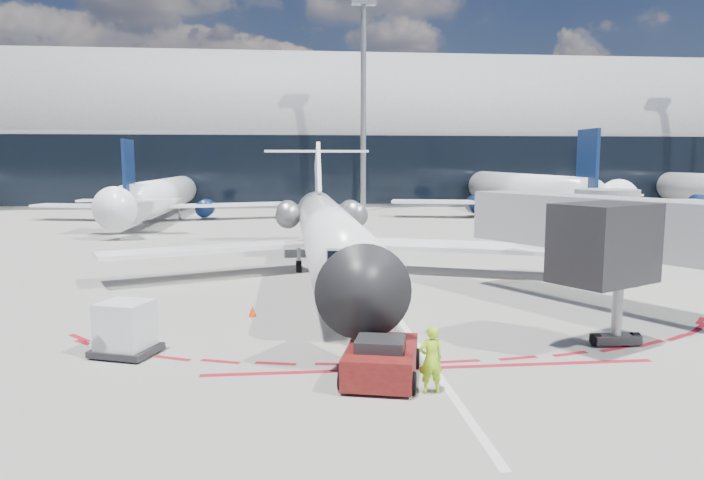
{
  "coord_description": "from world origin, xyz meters",
  "views": [
    {
      "loc": [
        -4.34,
        -29.62,
        6.3
      ],
      "look_at": [
        -1.42,
        -1.11,
        2.63
      ],
      "focal_mm": 32.0,
      "sensor_mm": 36.0,
      "label": 1
    }
  ],
  "objects": [
    {
      "name": "ground",
      "position": [
        0.0,
        0.0,
        0.0
      ],
      "size": [
        260.0,
        260.0,
        0.0
      ],
      "primitive_type": "plane",
      "color": "slate",
      "rests_on": "ground"
    },
    {
      "name": "apron_centerline",
      "position": [
        0.0,
        2.0,
        0.01
      ],
      "size": [
        0.25,
        40.0,
        0.01
      ],
      "primitive_type": "cube",
      "color": "silver",
      "rests_on": "ground"
    },
    {
      "name": "apron_stop_bar",
      "position": [
        0.0,
        -11.5,
        0.01
      ],
      "size": [
        14.0,
        0.25,
        0.01
      ],
      "primitive_type": "cube",
      "color": "maroon",
      "rests_on": "ground"
    },
    {
      "name": "terminal_building",
      "position": [
        0.0,
        64.97,
        8.52
      ],
      "size": [
        150.0,
        24.15,
        24.0
      ],
      "color": "#929497",
      "rests_on": "ground"
    },
    {
      "name": "jet_bridge",
      "position": [
        9.79,
        -3.01,
        3.01
      ],
      "size": [
        10.03,
        15.2,
        4.9
      ],
      "color": "#9CA0A5",
      "rests_on": "ground"
    },
    {
      "name": "light_mast_centre",
      "position": [
        5.0,
        48.0,
        12.5
      ],
      "size": [
        0.7,
        0.7,
        25.0
      ],
      "primitive_type": "cylinder",
      "color": "gray",
      "rests_on": "ground"
    },
    {
      "name": "regional_jet",
      "position": [
        -2.19,
        3.98,
        2.53
      ],
      "size": [
        24.49,
        30.19,
        7.56
      ],
      "color": "white",
      "rests_on": "ground"
    },
    {
      "name": "pushback_tug",
      "position": [
        -1.72,
        -12.3,
        0.57
      ],
      "size": [
        2.74,
        5.05,
        1.29
      ],
      "rotation": [
        0.0,
        0.0,
        -0.25
      ],
      "color": "#510B10",
      "rests_on": "ground"
    },
    {
      "name": "ramp_worker",
      "position": [
        -0.55,
        -13.51,
        0.94
      ],
      "size": [
        0.74,
        0.55,
        1.87
      ],
      "primitive_type": "imported",
      "rotation": [
        0.0,
        0.0,
        3.3
      ],
      "color": "#A3E418",
      "rests_on": "ground"
    },
    {
      "name": "uld_container",
      "position": [
        -9.63,
        -9.25,
        0.88
      ],
      "size": [
        2.33,
        2.16,
        1.77
      ],
      "rotation": [
        0.0,
        0.0,
        -0.36
      ],
      "color": "black",
      "rests_on": "ground"
    },
    {
      "name": "safety_cone_left",
      "position": [
        -5.83,
        -4.54,
        0.22
      ],
      "size": [
        0.32,
        0.32,
        0.45
      ],
      "primitive_type": "cone",
      "color": "#F03605",
      "rests_on": "ground"
    },
    {
      "name": "safety_cone_right",
      "position": [
        -1.55,
        -10.26,
        0.24
      ],
      "size": [
        0.34,
        0.34,
        0.48
      ],
      "primitive_type": "cone",
      "color": "#F03605",
      "rests_on": "ground"
    },
    {
      "name": "bg_airliner_1",
      "position": [
        -17.72,
        38.5,
        5.02
      ],
      "size": [
        31.01,
        32.83,
        10.03
      ],
      "primitive_type": null,
      "color": "white",
      "rests_on": "ground"
    },
    {
      "name": "bg_airliner_2",
      "position": [
        21.8,
        38.0,
        5.61
      ],
      "size": [
        34.7,
        36.74,
        11.23
      ],
      "primitive_type": null,
      "color": "white",
      "rests_on": "ground"
    }
  ]
}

